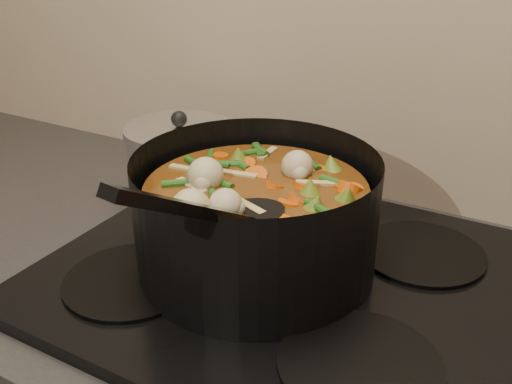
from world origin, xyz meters
The scene contains 3 objects.
stovetop centered at (0.00, 1.93, 0.92)m, with size 0.62×0.54×0.03m.
stockpot centered at (-0.03, 1.92, 1.01)m, with size 0.41×0.49×0.24m.
saucepan centered at (-0.26, 2.05, 0.99)m, with size 0.19×0.19×0.15m.
Camera 1 is at (0.30, 1.33, 1.37)m, focal length 40.00 mm.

